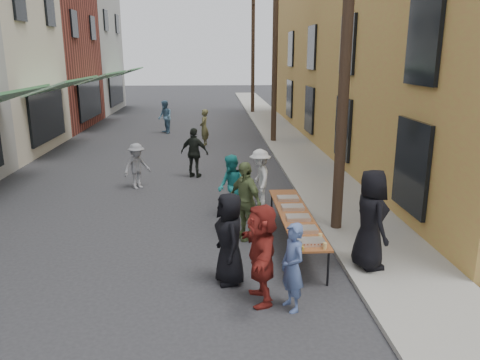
{
  "coord_description": "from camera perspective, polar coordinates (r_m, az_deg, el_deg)",
  "views": [
    {
      "loc": [
        1.32,
        -7.59,
        4.17
      ],
      "look_at": [
        1.95,
        3.09,
        1.3
      ],
      "focal_mm": 35.0,
      "sensor_mm": 36.0,
      "label": 1
    }
  ],
  "objects": [
    {
      "name": "guest_front_c",
      "position": [
        12.18,
        -1.08,
        -0.85
      ],
      "size": [
        0.86,
        0.98,
        1.68
      ],
      "primitive_type": "imported",
      "rotation": [
        0.0,
        0.0,
        -1.25
      ],
      "color": "teal",
      "rests_on": "ground"
    },
    {
      "name": "utility_pole_mid",
      "position": [
        22.79,
        4.29,
        15.8
      ],
      "size": [
        0.26,
        0.26,
        9.0
      ],
      "primitive_type": "cylinder",
      "color": "#2D2116",
      "rests_on": "ground"
    },
    {
      "name": "guest_front_a",
      "position": [
        8.73,
        -1.29,
        -7.15
      ],
      "size": [
        0.74,
        0.96,
        1.76
      ],
      "primitive_type": "imported",
      "rotation": [
        0.0,
        0.0,
        -1.34
      ],
      "color": "black",
      "rests_on": "ground"
    },
    {
      "name": "catering_tray_foil_b",
      "position": [
        9.5,
        7.85,
        -5.98
      ],
      "size": [
        0.5,
        0.33,
        0.08
      ],
      "primitive_type": "cube",
      "color": "#B2B2B7",
      "rests_on": "serving_table"
    },
    {
      "name": "catering_tray_buns",
      "position": [
        10.15,
        7.09,
        -4.57
      ],
      "size": [
        0.5,
        0.33,
        0.08
      ],
      "primitive_type": "cube",
      "color": "tan",
      "rests_on": "serving_table"
    },
    {
      "name": "server",
      "position": [
        9.43,
        15.63,
        -4.64
      ],
      "size": [
        0.75,
        1.04,
        1.98
      ],
      "primitive_type": "imported",
      "rotation": [
        0.0,
        0.0,
        1.7
      ],
      "color": "black",
      "rests_on": "sidewalk"
    },
    {
      "name": "condiment_jar_a",
      "position": [
        8.6,
        7.61,
        -8.29
      ],
      "size": [
        0.07,
        0.07,
        0.08
      ],
      "primitive_type": "cylinder",
      "color": "#A57F26",
      "rests_on": "serving_table"
    },
    {
      "name": "passerby_mid",
      "position": [
        16.37,
        -5.57,
        3.32
      ],
      "size": [
        1.11,
        0.77,
        1.74
      ],
      "primitive_type": "imported",
      "rotation": [
        0.0,
        0.0,
        2.76
      ],
      "color": "black",
      "rests_on": "ground"
    },
    {
      "name": "passerby_far",
      "position": [
        26.0,
        -9.13,
        7.6
      ],
      "size": [
        0.98,
        1.07,
        1.8
      ],
      "primitive_type": "imported",
      "rotation": [
        0.0,
        0.0,
        5.13
      ],
      "color": "teal",
      "rests_on": "ground"
    },
    {
      "name": "guest_front_b",
      "position": [
        7.93,
        6.42,
        -10.51
      ],
      "size": [
        0.53,
        0.65,
        1.53
      ],
      "primitive_type": "imported",
      "rotation": [
        0.0,
        0.0,
        -1.23
      ],
      "color": "#4A5E8F",
      "rests_on": "ground"
    },
    {
      "name": "catering_tray_buns_end",
      "position": [
        11.45,
        5.85,
        -2.23
      ],
      "size": [
        0.5,
        0.33,
        0.08
      ],
      "primitive_type": "cube",
      "color": "tan",
      "rests_on": "serving_table"
    },
    {
      "name": "utility_pole_far",
      "position": [
        34.72,
        1.59,
        15.56
      ],
      "size": [
        0.26,
        0.26,
        9.0
      ],
      "primitive_type": "cylinder",
      "color": "#2D2116",
      "rests_on": "ground"
    },
    {
      "name": "catering_tray_sausage",
      "position": [
        8.91,
        8.65,
        -7.47
      ],
      "size": [
        0.5,
        0.33,
        0.08
      ],
      "primitive_type": "cube",
      "color": "maroon",
      "rests_on": "serving_table"
    },
    {
      "name": "serving_table",
      "position": [
        10.45,
        6.79,
        -4.42
      ],
      "size": [
        0.7,
        4.0,
        0.75
      ],
      "color": "brown",
      "rests_on": "ground"
    },
    {
      "name": "catering_tray_foil_d",
      "position": [
        10.8,
        6.43,
        -3.33
      ],
      "size": [
        0.5,
        0.33,
        0.08
      ],
      "primitive_type": "cube",
      "color": "#B2B2B7",
      "rests_on": "serving_table"
    },
    {
      "name": "passerby_right",
      "position": [
        22.22,
        -4.4,
        6.4
      ],
      "size": [
        0.51,
        0.69,
        1.71
      ],
      "primitive_type": "imported",
      "rotation": [
        0.0,
        0.0,
        4.54
      ],
      "color": "brown",
      "rests_on": "ground"
    },
    {
      "name": "guest_front_e",
      "position": [
        10.79,
        0.59,
        -2.53
      ],
      "size": [
        0.98,
        1.14,
        1.84
      ],
      "primitive_type": "imported",
      "rotation": [
        0.0,
        0.0,
        -0.97
      ],
      "color": "#5C6D3F",
      "rests_on": "ground"
    },
    {
      "name": "ground",
      "position": [
        8.76,
        -11.96,
        -13.77
      ],
      "size": [
        120.0,
        120.0,
        0.0
      ],
      "primitive_type": "plane",
      "color": "#28282B",
      "rests_on": "ground"
    },
    {
      "name": "sidewalk",
      "position": [
        23.26,
        5.79,
        4.73
      ],
      "size": [
        2.2,
        60.0,
        0.1
      ],
      "primitive_type": "cube",
      "color": "gray",
      "rests_on": "ground"
    },
    {
      "name": "utility_pole_near",
      "position": [
        11.01,
        12.86,
        16.37
      ],
      "size": [
        0.26,
        0.26,
        9.0
      ],
      "primitive_type": "cylinder",
      "color": "#2D2116",
      "rests_on": "ground"
    },
    {
      "name": "condiment_jar_b",
      "position": [
        8.69,
        7.49,
        -8.03
      ],
      "size": [
        0.07,
        0.07,
        0.08
      ],
      "primitive_type": "cylinder",
      "color": "#A57F26",
      "rests_on": "serving_table"
    },
    {
      "name": "guest_queue_back",
      "position": [
        8.09,
        2.64,
        -8.95
      ],
      "size": [
        0.61,
        1.67,
        1.77
      ],
      "primitive_type": "imported",
      "rotation": [
        0.0,
        0.0,
        -1.52
      ],
      "color": "maroon",
      "rests_on": "ground"
    },
    {
      "name": "guest_front_d",
      "position": [
        13.18,
        2.46,
        0.26
      ],
      "size": [
        0.67,
        1.09,
        1.63
      ],
      "primitive_type": "imported",
      "rotation": [
        0.0,
        0.0,
        -1.51
      ],
      "color": "silver",
      "rests_on": "ground"
    },
    {
      "name": "condiment_jar_c",
      "position": [
        8.78,
        7.37,
        -7.77
      ],
      "size": [
        0.07,
        0.07,
        0.08
      ],
      "primitive_type": "cylinder",
      "color": "#A57F26",
      "rests_on": "serving_table"
    },
    {
      "name": "building_ochre",
      "position": [
        23.72,
        21.85,
        15.99
      ],
      "size": [
        10.0,
        28.0,
        10.0
      ],
      "primitive_type": "cube",
      "color": "#B97C42",
      "rests_on": "ground"
    },
    {
      "name": "passerby_left",
      "position": [
        15.29,
        -12.46,
        1.67
      ],
      "size": [
        1.07,
        1.04,
        1.47
      ],
      "primitive_type": "imported",
      "rotation": [
        0.0,
        0.0,
        0.73
      ],
      "color": "gray",
      "rests_on": "ground"
    },
    {
      "name": "cup_stack",
      "position": [
        8.72,
        10.29,
        -7.91
      ],
      "size": [
        0.08,
        0.08,
        0.12
      ],
      "primitive_type": "cylinder",
      "color": "tan",
      "rests_on": "serving_table"
    }
  ]
}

